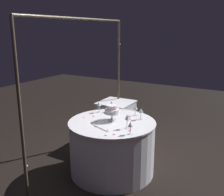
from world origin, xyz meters
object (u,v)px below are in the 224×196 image
side_table (116,122)px  wine_glass_5 (130,125)px  main_table (112,147)px  wine_glass_2 (112,104)px  wine_glass_3 (141,111)px  cake_knife (100,128)px  wine_glass_0 (127,118)px  wine_glass_1 (99,104)px  decorative_arch (81,70)px  wine_glass_4 (135,107)px  tiered_cake (112,110)px

side_table → wine_glass_5: size_ratio=4.89×
main_table → wine_glass_2: 0.66m
main_table → wine_glass_3: (0.27, -0.29, 0.48)m
main_table → cake_knife: cake_knife is taller
wine_glass_0 → wine_glass_1: (0.37, 0.65, -0.01)m
cake_knife → wine_glass_5: bearing=-88.3°
main_table → side_table: bearing=26.1°
decorative_arch → wine_glass_4: bearing=-59.1°
tiered_cake → cake_knife: tiered_cake is taller
main_table → wine_glass_2: bearing=30.7°
wine_glass_1 → wine_glass_3: 0.66m
tiered_cake → wine_glass_1: bearing=58.6°
wine_glass_2 → cake_knife: (-0.66, -0.22, -0.12)m
wine_glass_2 → wine_glass_4: (0.00, -0.39, 0.00)m
wine_glass_3 → wine_glass_4: (0.11, 0.13, 0.00)m
wine_glass_1 → wine_glass_5: 0.93m
wine_glass_0 → wine_glass_3: (0.39, -0.01, -0.01)m
tiered_cake → wine_glass_0: size_ratio=1.23×
wine_glass_4 → wine_glass_5: size_ratio=1.11×
tiered_cake → wine_glass_0: (-0.16, -0.31, -0.01)m
tiered_cake → wine_glass_1: size_ratio=1.40×
wine_glass_0 → wine_glass_2: size_ratio=1.07×
main_table → wine_glass_0: 0.58m
wine_glass_1 → wine_glass_5: size_ratio=1.05×
decorative_arch → cake_knife: 0.84m
tiered_cake → wine_glass_4: 0.39m
cake_knife → wine_glass_3: bearing=-28.9°
wine_glass_2 → wine_glass_3: wine_glass_2 is taller
main_table → wine_glass_5: size_ratio=7.75×
tiered_cake → wine_glass_3: (0.22, -0.32, -0.02)m
wine_glass_0 → cake_knife: size_ratio=0.63×
decorative_arch → wine_glass_2: decorative_arch is taller
side_table → wine_glass_1: wine_glass_1 is taller
wine_glass_2 → wine_glass_5: wine_glass_2 is taller
cake_knife → tiered_cake: bearing=2.8°
main_table → wine_glass_2: size_ratio=6.97×
wine_glass_4 → wine_glass_0: bearing=-166.2°
side_table → wine_glass_2: wine_glass_2 is taller
side_table → wine_glass_2: size_ratio=4.40×
main_table → side_table: side_table is taller
wine_glass_2 → side_table: bearing=22.0°
side_table → wine_glass_5: wine_glass_5 is taller
cake_knife → side_table: bearing=19.7°
decorative_arch → wine_glass_1: decorative_arch is taller
decorative_arch → wine_glass_5: size_ratio=14.56×
side_table → wine_glass_0: 1.29m
tiered_cake → wine_glass_0: tiered_cake is taller
decorative_arch → wine_glass_5: decorative_arch is taller
tiered_cake → wine_glass_2: bearing=30.7°
wine_glass_1 → wine_glass_2: 0.19m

